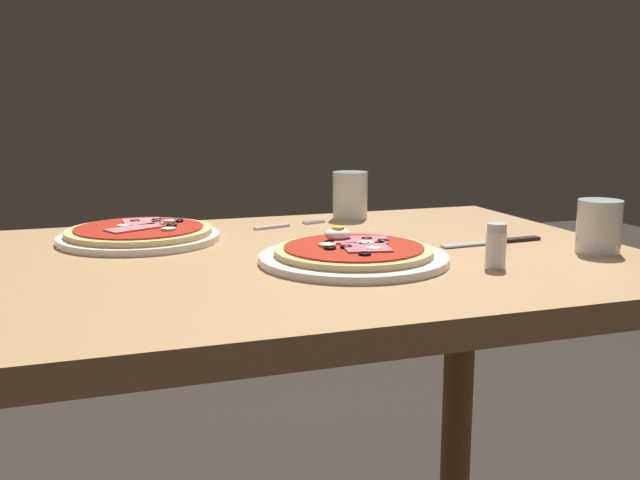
# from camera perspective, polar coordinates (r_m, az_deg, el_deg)

# --- Properties ---
(dining_table) EXTENTS (1.17, 0.78, 0.77)m
(dining_table) POSITION_cam_1_polar(r_m,az_deg,el_deg) (1.19, -3.41, -7.32)
(dining_table) COLOR #9E754C
(dining_table) RESTS_ON ground
(pizza_foreground) EXTENTS (0.29, 0.29, 0.05)m
(pizza_foreground) POSITION_cam_1_polar(r_m,az_deg,el_deg) (1.11, 2.62, -1.14)
(pizza_foreground) COLOR white
(pizza_foreground) RESTS_ON dining_table
(pizza_across_left) EXTENTS (0.28, 0.28, 0.03)m
(pizza_across_left) POSITION_cam_1_polar(r_m,az_deg,el_deg) (1.32, -13.85, 0.44)
(pizza_across_left) COLOR white
(pizza_across_left) RESTS_ON dining_table
(water_glass_near) EXTENTS (0.07, 0.07, 0.09)m
(water_glass_near) POSITION_cam_1_polar(r_m,az_deg,el_deg) (1.26, 20.83, 0.71)
(water_glass_near) COLOR silver
(water_glass_near) RESTS_ON dining_table
(water_glass_far) EXTENTS (0.07, 0.07, 0.10)m
(water_glass_far) POSITION_cam_1_polar(r_m,az_deg,el_deg) (1.52, 2.35, 3.23)
(water_glass_far) COLOR silver
(water_glass_far) RESTS_ON dining_table
(fork) EXTENTS (0.16, 0.06, 0.00)m
(fork) POSITION_cam_1_polar(r_m,az_deg,el_deg) (1.43, -2.78, 1.14)
(fork) COLOR silver
(fork) RESTS_ON dining_table
(knife) EXTENTS (0.20, 0.03, 0.01)m
(knife) POSITION_cam_1_polar(r_m,az_deg,el_deg) (1.30, 13.69, -0.10)
(knife) COLOR silver
(knife) RESTS_ON dining_table
(salt_shaker) EXTENTS (0.03, 0.03, 0.07)m
(salt_shaker) POSITION_cam_1_polar(r_m,az_deg,el_deg) (1.10, 13.51, -0.48)
(salt_shaker) COLOR white
(salt_shaker) RESTS_ON dining_table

